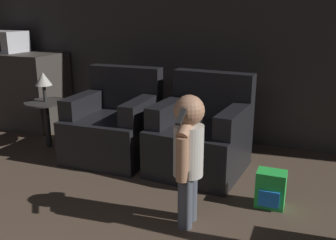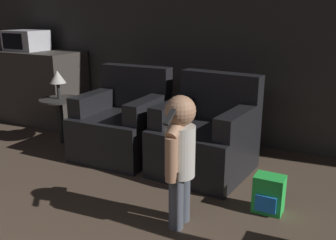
# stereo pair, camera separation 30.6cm
# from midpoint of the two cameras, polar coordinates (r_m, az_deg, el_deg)

# --- Properties ---
(wall_back) EXTENTS (8.40, 0.05, 2.60)m
(wall_back) POSITION_cam_midpoint_polar(r_m,az_deg,el_deg) (4.33, 9.24, 13.80)
(wall_back) COLOR #33302D
(wall_back) RESTS_ON ground_plane
(armchair_left) EXTENTS (0.83, 0.85, 0.91)m
(armchair_left) POSITION_cam_midpoint_polar(r_m,az_deg,el_deg) (3.94, -4.66, -0.71)
(armchair_left) COLOR black
(armchair_left) RESTS_ON ground_plane
(armchair_right) EXTENTS (0.87, 0.89, 0.91)m
(armchair_right) POSITION_cam_midpoint_polar(r_m,az_deg,el_deg) (3.55, 8.30, -2.79)
(armchair_right) COLOR black
(armchair_right) RESTS_ON ground_plane
(person_toddler) EXTENTS (0.21, 0.36, 0.95)m
(person_toddler) POSITION_cam_midpoint_polar(r_m,az_deg,el_deg) (2.54, 5.22, -4.88)
(person_toddler) COLOR #474C56
(person_toddler) RESTS_ON ground_plane
(toy_backpack) EXTENTS (0.22, 0.18, 0.29)m
(toy_backpack) POSITION_cam_midpoint_polar(r_m,az_deg,el_deg) (3.01, 17.98, -10.77)
(toy_backpack) COLOR green
(toy_backpack) RESTS_ON ground_plane
(kitchen_counter) EXTENTS (1.33, 0.65, 0.96)m
(kitchen_counter) POSITION_cam_midpoint_polar(r_m,az_deg,el_deg) (5.42, -17.91, 4.94)
(kitchen_counter) COLOR #38332D
(kitchen_counter) RESTS_ON ground_plane
(microwave) EXTENTS (0.51, 0.40, 0.27)m
(microwave) POSITION_cam_midpoint_polar(r_m,az_deg,el_deg) (5.42, -19.28, 11.37)
(microwave) COLOR #B7B7BC
(microwave) RESTS_ON kitchen_counter
(side_table) EXTENTS (0.45, 0.45, 0.52)m
(side_table) POSITION_cam_midpoint_polar(r_m,az_deg,el_deg) (4.36, -14.24, 1.95)
(side_table) COLOR black
(side_table) RESTS_ON ground_plane
(lamp) EXTENTS (0.18, 0.18, 0.32)m
(lamp) POSITION_cam_midpoint_polar(r_m,az_deg,el_deg) (4.29, -14.55, 6.28)
(lamp) COLOR #262626
(lamp) RESTS_ON side_table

